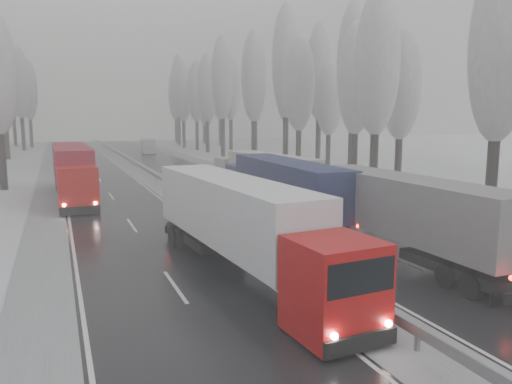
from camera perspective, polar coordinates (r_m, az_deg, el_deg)
carriageway_right at (r=40.14m, az=-0.23°, el=-0.89°), size 7.50×200.00×0.03m
carriageway_left at (r=37.62m, az=-15.27°, el=-1.85°), size 7.50×200.00×0.03m
median_slush at (r=38.54m, az=-7.50°, el=-1.36°), size 3.00×200.00×0.04m
shoulder_right at (r=42.18m, az=6.04°, el=-0.46°), size 2.40×200.00×0.04m
shoulder_left at (r=37.41m, az=-22.83°, el=-2.28°), size 2.40×200.00×0.04m
median_guardrail at (r=38.43m, az=-7.52°, el=-0.51°), size 0.12×200.00×0.76m
tree_16 at (r=33.36m, az=26.21°, el=14.65°), size 3.60×3.60×16.53m
tree_18 at (r=41.56m, az=13.68°, el=13.99°), size 3.60×3.60×16.58m
tree_19 at (r=47.94m, az=16.29°, el=11.62°), size 3.60×3.60×14.57m
tree_20 at (r=50.12m, az=11.39°, el=12.49°), size 3.60×3.60×15.71m
tree_21 at (r=54.83m, az=11.10°, el=14.11°), size 3.60×3.60×18.62m
tree_22 at (r=58.74m, az=4.96°, el=12.14°), size 3.60×3.60×15.86m
tree_23 at (r=65.18m, az=8.36°, el=10.45°), size 3.60×3.60×13.55m
tree_24 at (r=64.22m, az=3.47°, el=14.50°), size 3.60×3.60×20.49m
tree_25 at (r=70.84m, az=7.25°, el=13.37°), size 3.60×3.60×19.44m
tree_26 at (r=73.37m, az=-0.29°, el=12.95°), size 3.60×3.60×18.78m
tree_27 at (r=79.83m, az=3.52°, el=12.06°), size 3.60×3.60×17.62m
tree_28 at (r=83.03m, az=-3.87°, el=12.81°), size 3.60×3.60×19.62m
tree_29 at (r=89.23m, az=-0.07°, el=11.93°), size 3.60×3.60×18.11m
tree_30 at (r=92.32m, az=-5.64°, el=11.68°), size 3.60×3.60×17.86m
tree_31 at (r=97.94m, az=-2.92°, el=11.81°), size 3.60×3.60×18.58m
tree_32 at (r=99.54m, az=-6.83°, el=11.25°), size 3.60×3.60×17.33m
tree_33 at (r=104.18m, az=-5.70°, el=10.10°), size 3.60×3.60×14.33m
tree_34 at (r=106.21m, az=-8.33°, el=11.17°), size 3.60×3.60×17.63m
tree_35 at (r=112.56m, az=-4.17°, el=11.29°), size 3.60×3.60×18.25m
tree_36 at (r=116.15m, az=-8.87°, el=11.75°), size 3.60×3.60×20.23m
tree_37 at (r=121.67m, az=-6.02°, el=10.51°), size 3.60×3.60×16.37m
tree_38 at (r=126.75m, az=-9.20°, el=10.84°), size 3.60×3.60×17.97m
tree_39 at (r=131.25m, az=-8.36°, el=10.29°), size 3.60×3.60×16.19m
tree_70 at (r=86.37m, az=-26.96°, el=10.67°), size 3.60×3.60×17.09m
tree_74 at (r=106.44m, az=-25.40°, el=11.13°), size 3.60×3.60×19.68m
tree_76 at (r=115.72m, az=-24.59°, el=10.56°), size 3.60×3.60×18.55m
tree_77 at (r=119.98m, az=-27.13°, el=9.01°), size 3.60×3.60×14.32m
tree_78 at (r=122.52m, az=-26.14°, el=10.62°), size 3.60×3.60×19.55m
tree_79 at (r=126.65m, az=-27.23°, el=9.74°), size 3.60×3.60×17.07m
truck_grey_tarp at (r=24.98m, az=15.13°, el=-1.81°), size 2.64×15.36×3.93m
truck_blue_box at (r=31.40m, az=2.81°, el=0.69°), size 2.94×15.69×4.01m
truck_cream_box at (r=41.11m, az=0.99°, el=2.30°), size 3.72×14.24×3.62m
box_truck_distant at (r=91.15m, az=-12.24°, el=5.17°), size 2.88×7.27×2.65m
truck_red_white at (r=20.83m, az=-1.66°, el=-3.38°), size 3.66×15.89×4.05m
truck_red_red at (r=43.04m, az=-20.26°, el=2.55°), size 2.91×16.68×4.26m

